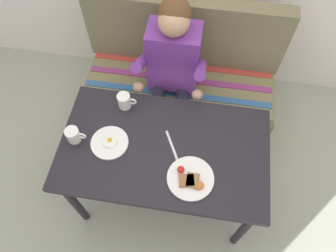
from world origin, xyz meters
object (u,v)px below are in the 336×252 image
object	(u,v)px
plate_eggs	(110,143)
coffee_mug	(73,135)
person	(172,67)
coffee_mug_second	(125,101)
couch	(180,85)
plate_breakfast	(190,179)
table	(164,154)
knife	(172,145)

from	to	relation	value
plate_eggs	coffee_mug	xyz separation A→B (m)	(-0.20, -0.00, 0.04)
person	plate_eggs	bearing A→B (deg)	-113.79
coffee_mug	coffee_mug_second	bearing A→B (deg)	49.46
couch	plate_breakfast	bearing A→B (deg)	-79.61
plate_eggs	coffee_mug	bearing A→B (deg)	-179.22
couch	plate_eggs	size ratio (longest dim) A/B	6.63
plate_eggs	coffee_mug_second	size ratio (longest dim) A/B	1.84
coffee_mug	plate_eggs	bearing A→B (deg)	0.78
person	plate_breakfast	size ratio (longest dim) A/B	4.73
couch	coffee_mug	size ratio (longest dim) A/B	12.20
coffee_mug_second	couch	bearing A→B (deg)	61.33
person	plate_breakfast	bearing A→B (deg)	-74.27
person	couch	bearing A→B (deg)	76.34
table	plate_breakfast	world-z (taller)	plate_breakfast
table	coffee_mug	distance (m)	0.53
person	coffee_mug	distance (m)	0.78
plate_breakfast	coffee_mug	world-z (taller)	coffee_mug
coffee_mug	coffee_mug_second	world-z (taller)	coffee_mug_second
coffee_mug	couch	bearing A→B (deg)	56.82
table	coffee_mug	size ratio (longest dim) A/B	10.17
table	person	world-z (taller)	person
couch	coffee_mug	bearing A→B (deg)	-123.18
couch	coffee_mug_second	world-z (taller)	couch
person	plate_eggs	size ratio (longest dim) A/B	5.58
knife	coffee_mug_second	bearing A→B (deg)	117.65
plate_eggs	table	bearing A→B (deg)	4.11
person	coffee_mug	size ratio (longest dim) A/B	10.27
couch	coffee_mug_second	size ratio (longest dim) A/B	12.20
person	knife	xyz separation A→B (m)	(0.09, -0.57, -0.01)
table	knife	bearing A→B (deg)	23.57
person	plate_breakfast	distance (m)	0.79
table	plate_breakfast	distance (m)	0.26
couch	knife	bearing A→B (deg)	-86.72
plate_breakfast	coffee_mug_second	distance (m)	0.62
couch	knife	size ratio (longest dim) A/B	7.20
knife	coffee_mug	bearing A→B (deg)	157.49
coffee_mug	table	bearing A→B (deg)	2.79
coffee_mug_second	knife	size ratio (longest dim) A/B	0.59
plate_breakfast	coffee_mug_second	bearing A→B (deg)	137.30
person	table	bearing A→B (deg)	-85.88
plate_breakfast	plate_eggs	xyz separation A→B (m)	(-0.48, 0.15, -0.00)
couch	person	world-z (taller)	person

